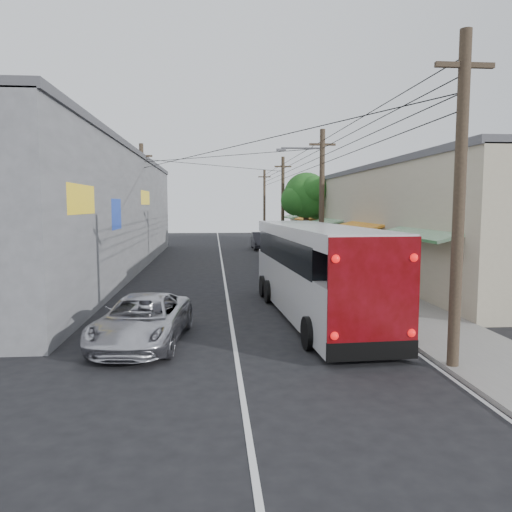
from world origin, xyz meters
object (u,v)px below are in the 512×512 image
Objects in this scene: coach_bus at (314,270)px; parked_car_far at (261,241)px; jeepney at (142,320)px; parked_car_mid at (277,250)px; pedestrian_far at (357,259)px; pedestrian_near at (395,272)px; parked_suv at (293,262)px.

coach_bus reaches higher than parked_car_far.
coach_bus is at bearing 34.56° from jeepney.
jeepney is at bearing -154.38° from coach_bus.
pedestrian_far reaches higher than parked_car_mid.
parked_car_far is at bearing 84.07° from jeepney.
coach_bus is at bearing 63.05° from pedestrian_far.
coach_bus is at bearing 32.96° from pedestrian_near.
parked_car_far is at bearing 86.57° from parked_car_mid.
parked_car_mid is (0.22, 8.77, -0.09)m from parked_suv.
pedestrian_near reaches higher than jeepney.
parked_car_mid is at bearing 90.97° from parked_suv.
parked_suv is (0.81, 9.81, -0.84)m from coach_bus.
parked_car_mid reaches higher than parked_car_far.
pedestrian_far reaches higher than parked_car_far.
parked_suv is 1.27× the size of parked_car_far.
parked_car_far is (6.45, 31.03, 0.08)m from jeepney.
pedestrian_far is at bearing 10.90° from parked_suv.
parked_car_far is 24.28m from pedestrian_near.
jeepney is 1.06× the size of parked_car_far.
parked_suv is at bearing -90.47° from parked_car_far.
jeepney is at bearing -111.84° from parked_car_mid.
pedestrian_near is (4.48, 3.94, -0.66)m from coach_bus.
coach_bus is 2.31× the size of jeepney.
parked_car_far is at bearing 85.22° from coach_bus.
coach_bus reaches higher than parked_car_mid.
coach_bus is 2.45× the size of parked_car_far.
coach_bus is 6.51m from jeepney.
coach_bus is 18.63m from parked_car_mid.
pedestrian_near reaches higher than parked_car_mid.
pedestrian_far is at bearing 58.55° from jeepney.
coach_bus reaches higher than pedestrian_far.
pedestrian_near is 6.44m from pedestrian_far.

